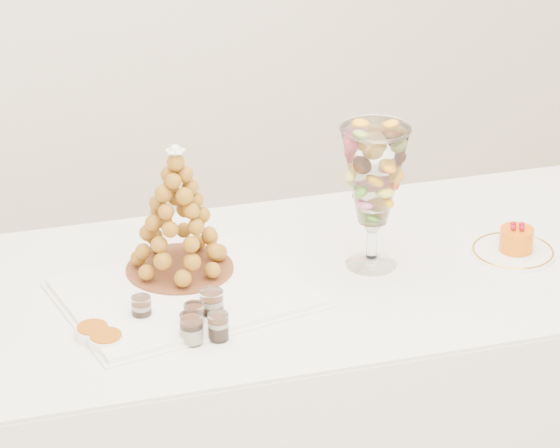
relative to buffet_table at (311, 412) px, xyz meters
name	(u,v)px	position (x,y,z in m)	size (l,w,h in m)	color
buffet_table	(311,412)	(0.00, 0.00, 0.00)	(2.24, 0.99, 0.84)	white
lace_tray	(185,293)	(-0.33, -0.01, 0.43)	(0.56, 0.42, 0.02)	white
macaron_vase	(374,177)	(0.16, 0.00, 0.66)	(0.17, 0.17, 0.37)	white
cake_plate	(513,252)	(0.52, -0.07, 0.42)	(0.22, 0.22, 0.01)	white
verrine_a	(142,309)	(-0.46, -0.09, 0.45)	(0.05, 0.05, 0.06)	white
verrine_b	(194,317)	(-0.35, -0.16, 0.45)	(0.05, 0.05, 0.06)	white
verrine_c	(212,305)	(-0.30, -0.14, 0.46)	(0.06, 0.06, 0.08)	white
verrine_d	(192,328)	(-0.37, -0.22, 0.45)	(0.05, 0.05, 0.07)	white
verrine_e	(218,327)	(-0.31, -0.22, 0.45)	(0.05, 0.05, 0.06)	white
ramekin_back	(93,332)	(-0.58, -0.12, 0.43)	(0.08, 0.08, 0.02)	white
ramekin_front	(106,341)	(-0.56, -0.17, 0.43)	(0.08, 0.08, 0.03)	white
croquembouche	(178,210)	(-0.32, 0.10, 0.60)	(0.27, 0.27, 0.33)	brown
mousse_cake	(516,239)	(0.53, -0.07, 0.46)	(0.09, 0.09, 0.08)	orange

